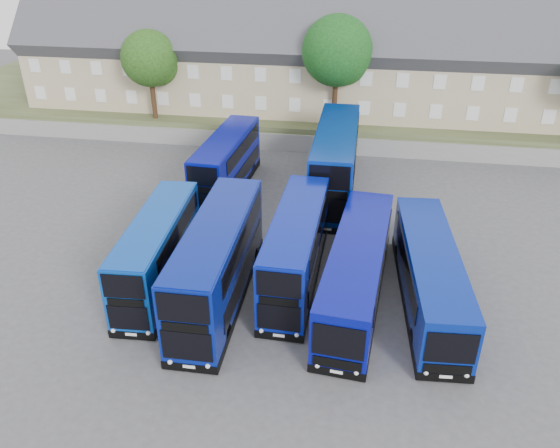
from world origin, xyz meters
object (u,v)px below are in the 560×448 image
(dd_front_mid, at_px, (218,264))
(dd_front_left, at_px, (158,253))
(coach_east_a, at_px, (357,272))
(tree_mid, at_px, (339,53))
(tree_west, at_px, (151,60))

(dd_front_mid, bearing_deg, dd_front_left, 164.74)
(dd_front_left, distance_m, coach_east_a, 10.58)
(dd_front_mid, xyz_separation_m, tree_mid, (4.23, 23.35, 5.88))
(tree_mid, bearing_deg, dd_front_mid, -100.28)
(coach_east_a, distance_m, tree_mid, 23.21)
(dd_front_left, height_order, dd_front_mid, dd_front_mid)
(dd_front_mid, xyz_separation_m, coach_east_a, (7.00, 1.22, -0.55))
(dd_front_mid, distance_m, coach_east_a, 7.13)
(dd_front_mid, relative_size, tree_mid, 1.22)
(coach_east_a, relative_size, tree_west, 1.62)
(coach_east_a, xyz_separation_m, tree_west, (-18.77, 21.63, 5.41))
(dd_front_mid, relative_size, coach_east_a, 0.91)
(dd_front_left, xyz_separation_m, tree_mid, (7.81, 22.43, 6.16))
(dd_front_left, bearing_deg, tree_mid, 67.33)
(dd_front_left, distance_m, tree_mid, 24.53)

